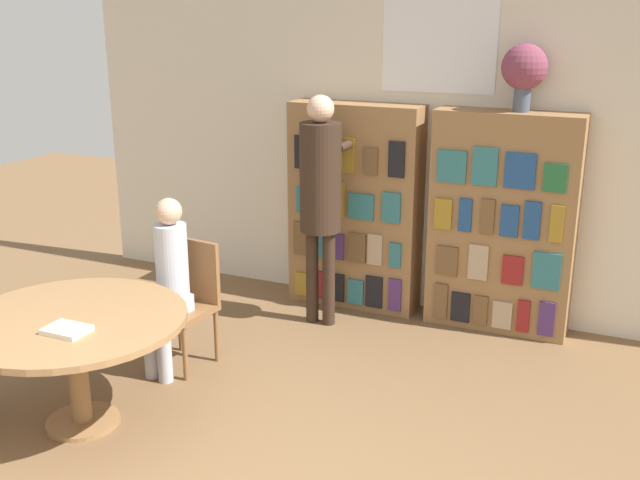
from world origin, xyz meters
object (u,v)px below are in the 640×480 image
(bookshelf_right, at_px, (502,224))
(librarian_standing, at_px, (321,186))
(bookshelf_left, at_px, (355,207))
(seated_reader_left, at_px, (168,279))
(chair_left_side, at_px, (188,297))
(flower_vase, at_px, (524,69))
(reading_table, at_px, (74,333))

(bookshelf_right, distance_m, librarian_standing, 1.42)
(bookshelf_left, distance_m, bookshelf_right, 1.21)
(seated_reader_left, bearing_deg, librarian_standing, -109.55)
(bookshelf_left, distance_m, chair_left_side, 1.69)
(bookshelf_left, bearing_deg, seated_reader_left, -111.98)
(flower_vase, distance_m, seated_reader_left, 2.93)
(seated_reader_left, height_order, librarian_standing, librarian_standing)
(reading_table, bearing_deg, seated_reader_left, 83.00)
(seated_reader_left, bearing_deg, reading_table, 90.00)
(seated_reader_left, relative_size, librarian_standing, 0.68)
(flower_vase, relative_size, reading_table, 0.36)
(chair_left_side, bearing_deg, librarian_standing, -112.64)
(bookshelf_right, bearing_deg, bookshelf_left, 180.00)
(bookshelf_left, relative_size, seated_reader_left, 1.38)
(reading_table, bearing_deg, chair_left_side, 83.00)
(bookshelf_right, height_order, chair_left_side, bookshelf_right)
(flower_vase, relative_size, seated_reader_left, 0.39)
(bookshelf_left, height_order, reading_table, bookshelf_left)
(reading_table, relative_size, seated_reader_left, 1.08)
(flower_vase, xyz_separation_m, librarian_standing, (-1.38, -0.51, -0.89))
(bookshelf_left, relative_size, reading_table, 1.28)
(flower_vase, relative_size, chair_left_side, 0.55)
(bookshelf_left, relative_size, librarian_standing, 0.94)
(bookshelf_left, bearing_deg, librarian_standing, -99.89)
(chair_left_side, height_order, seated_reader_left, seated_reader_left)
(flower_vase, xyz_separation_m, reading_table, (-2.07, -2.52, -1.41))
(bookshelf_left, xyz_separation_m, chair_left_side, (-0.66, -1.51, -0.36))
(bookshelf_right, xyz_separation_m, chair_left_side, (-1.88, -1.51, -0.36))
(bookshelf_right, bearing_deg, flower_vase, 3.75)
(bookshelf_right, xyz_separation_m, flower_vase, (0.07, 0.00, 1.16))
(reading_table, xyz_separation_m, chair_left_side, (0.12, 1.00, -0.11))
(seated_reader_left, bearing_deg, chair_left_side, -90.00)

